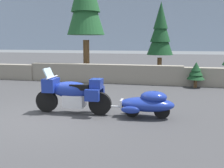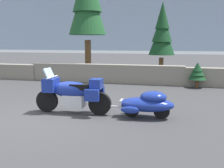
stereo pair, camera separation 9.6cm
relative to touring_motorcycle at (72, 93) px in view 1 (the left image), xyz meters
The scene contains 7 objects.
ground_plane 1.03m from the touring_motorcycle, 141.10° to the right, with size 80.00×80.00×0.00m, color #38383A.
stone_guard_wall 5.86m from the touring_motorcycle, 95.51° to the left, with size 24.00×0.61×0.95m.
distant_ridgeline 96.11m from the touring_motorcycle, 90.38° to the left, with size 240.00×80.00×16.00m, color #8C9EB7.
touring_motorcycle is the anchor object (origin of this frame).
car_shaped_trailer 2.19m from the touring_motorcycle, ahead, with size 2.21×0.80×0.76m.
pine_tree_secondary 8.15m from the touring_motorcycle, 74.54° to the left, with size 1.44×1.44×4.26m.
pine_sapling_near 6.63m from the touring_motorcycle, 54.15° to the left, with size 0.80×0.80×1.18m.
Camera 1 is at (3.46, -6.28, 2.08)m, focal length 40.67 mm.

